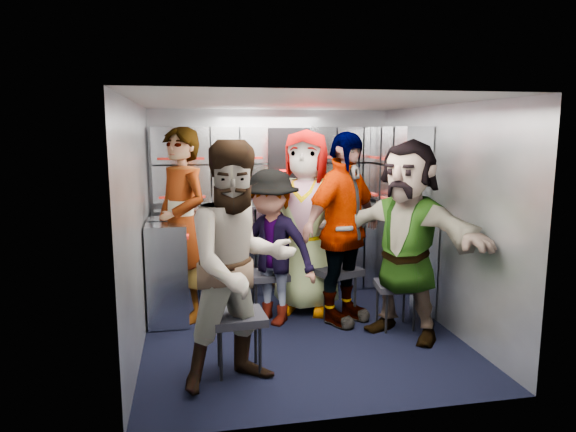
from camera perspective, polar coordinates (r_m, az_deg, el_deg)
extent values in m
plane|color=black|center=(4.94, 1.13, -12.65)|extent=(3.00, 3.00, 0.00)
cube|color=#979BA4|center=(6.10, -1.81, 1.85)|extent=(2.80, 0.04, 2.10)
cube|color=#979BA4|center=(4.56, -16.28, -1.13)|extent=(0.04, 3.00, 2.10)
cube|color=#979BA4|center=(5.12, 16.66, -0.01)|extent=(0.04, 3.00, 2.10)
cube|color=silver|center=(4.58, 1.21, 12.49)|extent=(2.80, 3.00, 0.02)
cube|color=#A6ACB6|center=(6.00, -1.46, -3.67)|extent=(2.68, 0.38, 0.99)
cube|color=#A6ACB6|center=(5.22, -13.15, -5.94)|extent=(0.38, 0.76, 0.99)
cube|color=silver|center=(5.90, -1.48, 1.25)|extent=(2.68, 0.42, 0.03)
cube|color=#A6ACB6|center=(5.91, -1.60, 5.89)|extent=(2.68, 0.28, 0.82)
cube|color=#A6ACB6|center=(5.64, 12.21, 5.51)|extent=(0.28, 1.00, 0.82)
cube|color=#A6ACB6|center=(5.70, 12.26, -4.54)|extent=(0.28, 1.20, 1.00)
cube|color=#AF1B14|center=(5.73, -1.14, -0.37)|extent=(2.60, 0.02, 0.03)
cube|color=black|center=(4.03, -5.53, -11.16)|extent=(0.43, 0.41, 0.06)
cylinder|color=black|center=(3.99, -7.47, -15.00)|extent=(0.03, 0.03, 0.42)
cylinder|color=black|center=(4.02, -3.13, -14.77)|extent=(0.03, 0.03, 0.42)
cylinder|color=black|center=(4.22, -7.70, -13.59)|extent=(0.03, 0.03, 0.42)
cylinder|color=black|center=(4.25, -3.62, -13.39)|extent=(0.03, 0.03, 0.42)
cube|color=black|center=(5.18, -2.19, -6.58)|extent=(0.39, 0.37, 0.06)
cylinder|color=black|center=(5.12, -3.56, -9.43)|extent=(0.02, 0.02, 0.41)
cylinder|color=black|center=(5.16, -0.38, -9.26)|extent=(0.02, 0.02, 0.41)
cylinder|color=black|center=(5.35, -3.90, -8.60)|extent=(0.02, 0.02, 0.41)
cylinder|color=black|center=(5.39, -0.87, -8.44)|extent=(0.02, 0.02, 0.41)
cube|color=black|center=(5.55, 1.51, -6.09)|extent=(0.39, 0.37, 0.05)
cylinder|color=black|center=(5.48, 0.48, -8.41)|extent=(0.02, 0.02, 0.35)
cylinder|color=black|center=(5.53, 3.00, -8.24)|extent=(0.02, 0.02, 0.35)
cylinder|color=black|center=(5.68, 0.05, -7.76)|extent=(0.02, 0.02, 0.35)
cylinder|color=black|center=(5.73, 2.49, -7.62)|extent=(0.02, 0.02, 0.35)
cube|color=black|center=(5.21, 5.43, -6.11)|extent=(0.53, 0.52, 0.07)
cylinder|color=black|center=(5.12, 4.14, -9.21)|extent=(0.03, 0.03, 0.44)
cylinder|color=black|center=(5.21, 7.45, -8.95)|extent=(0.03, 0.03, 0.44)
cylinder|color=black|center=(5.37, 3.39, -8.33)|extent=(0.03, 0.03, 0.44)
cylinder|color=black|center=(5.45, 6.56, -8.10)|extent=(0.03, 0.03, 0.44)
cube|color=black|center=(4.99, 11.92, -7.61)|extent=(0.42, 0.41, 0.06)
cylinder|color=black|center=(4.90, 10.88, -10.54)|extent=(0.02, 0.02, 0.39)
cylinder|color=black|center=(5.01, 13.84, -10.21)|extent=(0.02, 0.02, 0.39)
cylinder|color=black|center=(5.11, 9.88, -9.68)|extent=(0.02, 0.02, 0.39)
cylinder|color=black|center=(5.21, 12.74, -9.39)|extent=(0.02, 0.02, 0.39)
imported|color=black|center=(5.12, -11.71, -0.98)|extent=(0.76, 0.83, 1.90)
imported|color=black|center=(3.72, -5.37, -5.53)|extent=(1.04, 0.91, 1.80)
imported|color=black|center=(4.93, -1.89, -3.54)|extent=(1.10, 1.05, 1.50)
imported|color=black|center=(5.25, 1.97, -0.66)|extent=(1.08, 0.91, 1.87)
imported|color=black|center=(4.94, 6.10, -1.45)|extent=(1.15, 1.00, 1.85)
imported|color=black|center=(4.71, 12.97, -2.58)|extent=(1.46, 1.62, 1.79)
cylinder|color=white|center=(5.79, -4.37, 2.32)|extent=(0.06, 0.06, 0.22)
cylinder|color=white|center=(5.77, -6.42, 2.52)|extent=(0.07, 0.07, 0.27)
cylinder|color=white|center=(5.98, 4.76, 2.81)|extent=(0.07, 0.07, 0.28)
cylinder|color=tan|center=(5.75, -11.27, 1.47)|extent=(0.08, 0.08, 0.09)
cylinder|color=tan|center=(6.17, 10.15, 2.11)|extent=(0.08, 0.08, 0.11)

